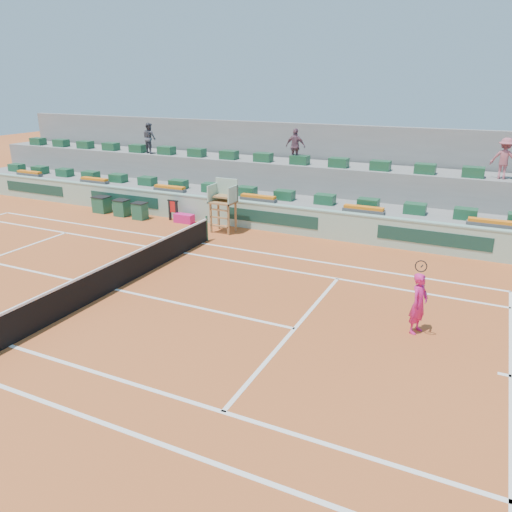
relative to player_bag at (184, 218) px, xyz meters
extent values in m
plane|color=#AA4C20|center=(2.47, -7.90, -0.22)|extent=(90.00, 90.00, 0.00)
cube|color=gray|center=(2.47, 2.80, 0.38)|extent=(36.00, 4.00, 1.20)
cube|color=gray|center=(2.47, 4.40, 1.08)|extent=(36.00, 2.40, 2.60)
cube|color=gray|center=(2.47, 6.00, 1.98)|extent=(36.00, 0.40, 4.40)
cube|color=#D81C75|center=(0.00, 0.00, 0.00)|extent=(0.97, 0.43, 0.43)
imported|color=#454650|center=(-4.64, 3.78, 3.23)|extent=(1.00, 0.90, 1.70)
imported|color=#724C5D|center=(4.23, 3.78, 3.25)|extent=(1.03, 0.46, 1.74)
imported|color=#A7535F|center=(13.58, 3.93, 3.24)|extent=(1.19, 0.80, 1.71)
cube|color=white|center=(14.35, -7.90, -0.21)|extent=(0.12, 10.97, 0.01)
cube|color=white|center=(2.47, -2.41, -0.21)|extent=(23.77, 0.12, 0.01)
cube|color=white|center=(2.47, -12.01, -0.21)|extent=(23.77, 0.12, 0.01)
cube|color=white|center=(2.47, -3.78, -0.21)|extent=(23.77, 0.12, 0.01)
cube|color=white|center=(8.87, -7.90, -0.21)|extent=(0.12, 8.23, 0.01)
cube|color=white|center=(2.47, -7.90, -0.21)|extent=(12.80, 0.12, 0.01)
cube|color=white|center=(14.20, -7.90, -0.21)|extent=(0.30, 0.12, 0.01)
cube|color=black|center=(2.47, -7.90, 0.24)|extent=(0.03, 11.87, 0.92)
cube|color=white|center=(2.47, -7.90, 0.74)|extent=(0.06, 11.87, 0.07)
cylinder|color=#204C37|center=(2.47, -1.96, 0.33)|extent=(0.10, 0.10, 1.10)
cube|color=#97BEA6|center=(2.47, 0.60, 0.38)|extent=(36.00, 0.30, 1.20)
cube|color=#7FAA9A|center=(2.47, 0.60, 1.01)|extent=(36.00, 0.34, 0.06)
cube|color=#153B30|center=(-10.53, 0.44, 0.43)|extent=(4.40, 0.02, 0.56)
cube|color=#153B30|center=(-4.03, 0.44, 0.43)|extent=(4.40, 0.02, 0.56)
cube|color=#153B30|center=(4.47, 0.44, 0.43)|extent=(4.40, 0.02, 0.56)
cube|color=#153B30|center=(11.47, 0.44, 0.43)|extent=(4.40, 0.02, 0.56)
cube|color=olive|center=(2.02, -0.85, 0.46)|extent=(0.08, 0.08, 1.35)
cube|color=olive|center=(2.92, -0.85, 0.46)|extent=(0.08, 0.08, 1.35)
cube|color=olive|center=(2.02, -0.15, 0.46)|extent=(0.08, 0.08, 1.35)
cube|color=olive|center=(2.92, -0.15, 0.46)|extent=(0.08, 0.08, 1.35)
cube|color=olive|center=(2.47, -0.50, 1.17)|extent=(1.10, 0.90, 0.08)
cube|color=#97BEA6|center=(2.47, -0.12, 1.68)|extent=(1.10, 0.08, 1.00)
cube|color=#97BEA6|center=(1.95, -0.50, 1.53)|extent=(0.06, 0.90, 0.80)
cube|color=#97BEA6|center=(2.99, -0.50, 1.53)|extent=(0.06, 0.90, 0.80)
cube|color=olive|center=(2.47, -0.40, 1.41)|extent=(0.80, 0.60, 0.08)
cube|color=olive|center=(2.47, -0.85, 0.13)|extent=(0.90, 0.08, 0.06)
cube|color=olive|center=(2.47, -0.85, 0.53)|extent=(0.90, 0.08, 0.06)
cube|color=olive|center=(2.47, -0.85, 0.88)|extent=(0.90, 0.08, 0.06)
cube|color=#1A4E2F|center=(-13.53, 1.90, 1.20)|extent=(0.90, 0.60, 0.44)
cube|color=#1A4E2F|center=(-11.53, 1.90, 1.20)|extent=(0.90, 0.60, 0.44)
cube|color=#1A4E2F|center=(-9.53, 1.90, 1.20)|extent=(0.90, 0.60, 0.44)
cube|color=#1A4E2F|center=(-7.53, 1.90, 1.20)|extent=(0.90, 0.60, 0.44)
cube|color=#1A4E2F|center=(-5.53, 1.90, 1.20)|extent=(0.90, 0.60, 0.44)
cube|color=#1A4E2F|center=(-3.53, 1.90, 1.20)|extent=(0.90, 0.60, 0.44)
cube|color=#1A4E2F|center=(-1.53, 1.90, 1.20)|extent=(0.90, 0.60, 0.44)
cube|color=#1A4E2F|center=(0.47, 1.90, 1.20)|extent=(0.90, 0.60, 0.44)
cube|color=#1A4E2F|center=(2.47, 1.90, 1.20)|extent=(0.90, 0.60, 0.44)
cube|color=#1A4E2F|center=(4.47, 1.90, 1.20)|extent=(0.90, 0.60, 0.44)
cube|color=#1A4E2F|center=(6.47, 1.90, 1.20)|extent=(0.90, 0.60, 0.44)
cube|color=#1A4E2F|center=(8.47, 1.90, 1.20)|extent=(0.90, 0.60, 0.44)
cube|color=#1A4E2F|center=(10.47, 1.90, 1.20)|extent=(0.90, 0.60, 0.44)
cube|color=#1A4E2F|center=(12.47, 1.90, 1.20)|extent=(0.90, 0.60, 0.44)
cube|color=#1A4E2F|center=(-13.53, 3.80, 2.60)|extent=(0.90, 0.60, 0.44)
cube|color=#1A4E2F|center=(-11.53, 3.80, 2.60)|extent=(0.90, 0.60, 0.44)
cube|color=#1A4E2F|center=(-9.53, 3.80, 2.60)|extent=(0.90, 0.60, 0.44)
cube|color=#1A4E2F|center=(-7.53, 3.80, 2.60)|extent=(0.90, 0.60, 0.44)
cube|color=#1A4E2F|center=(-5.53, 3.80, 2.60)|extent=(0.90, 0.60, 0.44)
cube|color=#1A4E2F|center=(-3.53, 3.80, 2.60)|extent=(0.90, 0.60, 0.44)
cube|color=#1A4E2F|center=(-1.53, 3.80, 2.60)|extent=(0.90, 0.60, 0.44)
cube|color=#1A4E2F|center=(0.47, 3.80, 2.60)|extent=(0.90, 0.60, 0.44)
cube|color=#1A4E2F|center=(2.47, 3.80, 2.60)|extent=(0.90, 0.60, 0.44)
cube|color=#1A4E2F|center=(4.47, 3.80, 2.60)|extent=(0.90, 0.60, 0.44)
cube|color=#1A4E2F|center=(6.47, 3.80, 2.60)|extent=(0.90, 0.60, 0.44)
cube|color=#1A4E2F|center=(8.47, 3.80, 2.60)|extent=(0.90, 0.60, 0.44)
cube|color=#1A4E2F|center=(10.47, 3.80, 2.60)|extent=(0.90, 0.60, 0.44)
cube|color=#1A4E2F|center=(12.47, 3.80, 2.60)|extent=(0.90, 0.60, 0.44)
cube|color=#4D4D4D|center=(-11.53, 1.10, 1.06)|extent=(1.80, 0.36, 0.16)
cube|color=orange|center=(-11.53, 1.10, 1.20)|extent=(1.70, 0.32, 0.12)
cube|color=#4D4D4D|center=(-6.53, 1.10, 1.06)|extent=(1.80, 0.36, 0.16)
cube|color=orange|center=(-6.53, 1.10, 1.20)|extent=(1.70, 0.32, 0.12)
cube|color=#4D4D4D|center=(-1.53, 1.10, 1.06)|extent=(1.80, 0.36, 0.16)
cube|color=orange|center=(-1.53, 1.10, 1.20)|extent=(1.70, 0.32, 0.12)
cube|color=#4D4D4D|center=(3.47, 1.10, 1.06)|extent=(1.80, 0.36, 0.16)
cube|color=orange|center=(3.47, 1.10, 1.20)|extent=(1.70, 0.32, 0.12)
cube|color=#4D4D4D|center=(8.47, 1.10, 1.06)|extent=(1.80, 0.36, 0.16)
cube|color=orange|center=(8.47, 1.10, 1.20)|extent=(1.70, 0.32, 0.12)
cube|color=#4D4D4D|center=(13.47, 1.10, 1.06)|extent=(1.80, 0.36, 0.16)
cube|color=orange|center=(13.47, 1.10, 1.20)|extent=(1.70, 0.32, 0.12)
cube|color=#1B5139|center=(-2.34, -0.39, 0.18)|extent=(0.63, 0.54, 0.80)
cube|color=black|center=(-2.34, -0.39, 0.60)|extent=(0.67, 0.58, 0.04)
cube|color=#1B5139|center=(-3.59, -0.27, 0.18)|extent=(0.68, 0.58, 0.80)
cube|color=black|center=(-3.59, -0.27, 0.60)|extent=(0.72, 0.62, 0.04)
cube|color=#1B5139|center=(-5.01, -0.15, 0.18)|extent=(0.77, 0.66, 0.80)
cube|color=black|center=(-5.01, -0.15, 0.60)|extent=(0.82, 0.71, 0.04)
cube|color=black|center=(-0.90, 0.12, 0.28)|extent=(0.10, 0.10, 1.00)
cube|color=black|center=(-0.50, 0.12, 0.28)|extent=(0.10, 0.10, 1.00)
cube|color=black|center=(-0.70, 0.12, 0.78)|extent=(0.60, 0.08, 0.06)
cube|color=red|center=(-0.70, 0.10, 0.48)|extent=(0.44, 0.04, 0.56)
imported|color=#D81C75|center=(11.95, -6.60, 0.65)|extent=(0.59, 0.73, 1.72)
cylinder|color=black|center=(11.95, -6.90, 1.83)|extent=(0.03, 0.35, 0.09)
torus|color=black|center=(11.95, -7.12, 1.90)|extent=(0.31, 0.08, 0.31)
camera|label=1|loc=(13.29, -19.62, 6.40)|focal=35.00mm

